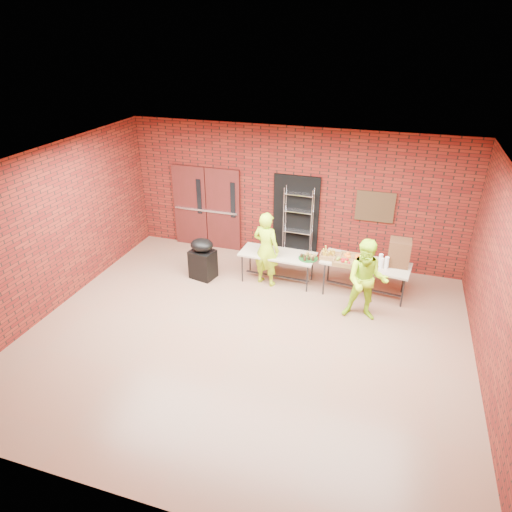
# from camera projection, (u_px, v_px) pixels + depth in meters

# --- Properties ---
(room) EXTENTS (8.08, 7.08, 3.28)m
(room) POSITION_uv_depth(u_px,v_px,m) (245.00, 261.00, 7.74)
(room) COLOR #8D634C
(room) RESTS_ON ground
(double_doors) EXTENTS (1.78, 0.12, 2.10)m
(double_doors) POSITION_uv_depth(u_px,v_px,m) (207.00, 208.00, 11.50)
(double_doors) COLOR #4E1616
(double_doors) RESTS_ON room
(dark_doorway) EXTENTS (1.10, 0.06, 2.10)m
(dark_doorway) POSITION_uv_depth(u_px,v_px,m) (296.00, 218.00, 10.90)
(dark_doorway) COLOR black
(dark_doorway) RESTS_ON room
(bronze_plaque) EXTENTS (0.85, 0.04, 0.70)m
(bronze_plaque) POSITION_uv_depth(u_px,v_px,m) (375.00, 207.00, 10.18)
(bronze_plaque) COLOR #462F1C
(bronze_plaque) RESTS_ON room
(wire_rack) EXTENTS (0.69, 0.25, 1.86)m
(wire_rack) POSITION_uv_depth(u_px,v_px,m) (298.00, 225.00, 10.81)
(wire_rack) COLOR #BBBCC3
(wire_rack) RESTS_ON room
(table_left) EXTENTS (1.68, 0.74, 0.68)m
(table_left) POSITION_uv_depth(u_px,v_px,m) (278.00, 256.00, 10.06)
(table_left) COLOR #B9AA8D
(table_left) RESTS_ON room
(table_right) EXTENTS (1.88, 0.96, 0.74)m
(table_right) POSITION_uv_depth(u_px,v_px,m) (366.00, 265.00, 9.54)
(table_right) COLOR #B9AA8D
(table_right) RESTS_ON room
(basket_bananas) EXTENTS (0.41, 0.32, 0.13)m
(basket_bananas) POSITION_uv_depth(u_px,v_px,m) (330.00, 256.00, 9.67)
(basket_bananas) COLOR olive
(basket_bananas) RESTS_ON table_right
(basket_oranges) EXTENTS (0.45, 0.35, 0.14)m
(basket_oranges) POSITION_uv_depth(u_px,v_px,m) (351.00, 258.00, 9.58)
(basket_oranges) COLOR olive
(basket_oranges) RESTS_ON table_right
(basket_apples) EXTENTS (0.41, 0.32, 0.13)m
(basket_apples) POSITION_uv_depth(u_px,v_px,m) (343.00, 262.00, 9.42)
(basket_apples) COLOR olive
(basket_apples) RESTS_ON table_right
(muffin_tray) EXTENTS (0.42, 0.42, 0.10)m
(muffin_tray) POSITION_uv_depth(u_px,v_px,m) (308.00, 257.00, 9.79)
(muffin_tray) COLOR #16551B
(muffin_tray) RESTS_ON table_left
(napkin_box) EXTENTS (0.17, 0.11, 0.06)m
(napkin_box) POSITION_uv_depth(u_px,v_px,m) (268.00, 251.00, 10.10)
(napkin_box) COLOR white
(napkin_box) RESTS_ON table_left
(coffee_dispenser) EXTENTS (0.43, 0.38, 0.56)m
(coffee_dispenser) POSITION_uv_depth(u_px,v_px,m) (399.00, 253.00, 9.30)
(coffee_dispenser) COLOR #4F341B
(coffee_dispenser) RESTS_ON table_right
(cup_stack_front) EXTENTS (0.07, 0.07, 0.22)m
(cup_stack_front) POSITION_uv_depth(u_px,v_px,m) (381.00, 263.00, 9.24)
(cup_stack_front) COLOR white
(cup_stack_front) RESTS_ON table_right
(cup_stack_mid) EXTENTS (0.09, 0.09, 0.26)m
(cup_stack_mid) POSITION_uv_depth(u_px,v_px,m) (387.00, 263.00, 9.23)
(cup_stack_mid) COLOR white
(cup_stack_mid) RESTS_ON table_right
(cup_stack_back) EXTENTS (0.08, 0.08, 0.25)m
(cup_stack_back) POSITION_uv_depth(u_px,v_px,m) (381.00, 260.00, 9.36)
(cup_stack_back) COLOR white
(cup_stack_back) RESTS_ON table_right
(covered_grill) EXTENTS (0.61, 0.54, 0.96)m
(covered_grill) POSITION_uv_depth(u_px,v_px,m) (203.00, 258.00, 10.26)
(covered_grill) COLOR black
(covered_grill) RESTS_ON room
(volunteer_woman) EXTENTS (0.70, 0.54, 1.69)m
(volunteer_woman) POSITION_uv_depth(u_px,v_px,m) (266.00, 249.00, 9.86)
(volunteer_woman) COLOR #B3F21A
(volunteer_woman) RESTS_ON room
(volunteer_man) EXTENTS (0.84, 0.67, 1.67)m
(volunteer_man) POSITION_uv_depth(u_px,v_px,m) (366.00, 281.00, 8.66)
(volunteer_man) COLOR #B3F21A
(volunteer_man) RESTS_ON room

